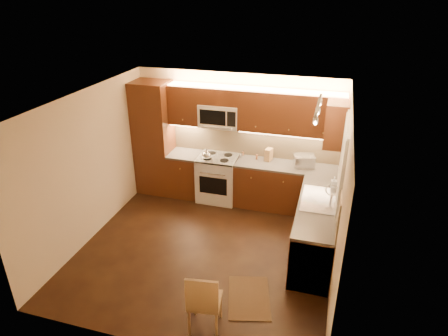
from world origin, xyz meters
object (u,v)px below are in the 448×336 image
(toaster_oven, at_px, (304,161))
(soap_bottle, at_px, (334,182))
(stove, at_px, (218,178))
(sink, at_px, (319,196))
(kettle, at_px, (207,154))
(knife_block, at_px, (269,155))
(dining_chair, at_px, (205,299))
(microwave, at_px, (220,115))

(toaster_oven, distance_m, soap_bottle, 0.91)
(stove, relative_size, toaster_oven, 2.49)
(sink, xyz_separation_m, kettle, (-2.18, 0.97, 0.05))
(sink, bearing_deg, toaster_oven, 106.65)
(kettle, bearing_deg, soap_bottle, -27.80)
(kettle, relative_size, soap_bottle, 1.05)
(sink, xyz_separation_m, toaster_oven, (-0.36, 1.19, 0.04))
(stove, distance_m, knife_block, 1.13)
(stove, bearing_deg, kettle, -139.11)
(sink, bearing_deg, knife_block, 128.83)
(stove, distance_m, soap_bottle, 2.36)
(toaster_oven, height_order, dining_chair, toaster_oven)
(sink, relative_size, dining_chair, 0.96)
(knife_block, bearing_deg, sink, -37.57)
(knife_block, bearing_deg, soap_bottle, -19.50)
(stove, relative_size, soap_bottle, 4.57)
(microwave, xyz_separation_m, dining_chair, (0.81, -3.34, -1.27))
(microwave, distance_m, knife_block, 1.19)
(kettle, xyz_separation_m, soap_bottle, (2.38, -0.49, -0.03))
(kettle, distance_m, knife_block, 1.19)
(kettle, xyz_separation_m, knife_block, (1.14, 0.31, -0.01))
(kettle, height_order, soap_bottle, kettle)
(microwave, xyz_separation_m, soap_bottle, (2.21, -0.78, -0.72))
(toaster_oven, bearing_deg, dining_chair, -119.66)
(toaster_oven, bearing_deg, stove, 167.05)
(kettle, bearing_deg, stove, 24.81)
(toaster_oven, relative_size, knife_block, 1.56)
(stove, distance_m, kettle, 0.61)
(sink, bearing_deg, microwave, 147.79)
(sink, height_order, toaster_oven, toaster_oven)
(knife_block, relative_size, dining_chair, 0.26)
(kettle, xyz_separation_m, dining_chair, (0.99, -3.06, -0.58))
(soap_bottle, bearing_deg, sink, -119.84)
(kettle, relative_size, toaster_oven, 0.57)
(sink, xyz_separation_m, dining_chair, (-1.19, -2.08, -0.53))
(microwave, bearing_deg, stove, -90.00)
(kettle, bearing_deg, knife_block, -0.74)
(kettle, distance_m, toaster_oven, 1.83)
(sink, height_order, dining_chair, sink)
(sink, relative_size, soap_bottle, 4.27)
(stove, xyz_separation_m, knife_block, (0.97, 0.16, 0.56))
(sink, distance_m, soap_bottle, 0.52)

